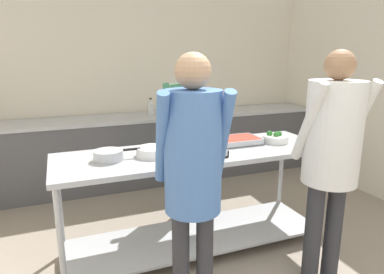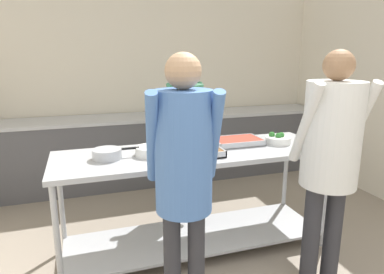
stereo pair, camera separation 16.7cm
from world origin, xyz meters
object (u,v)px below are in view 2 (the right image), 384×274
at_px(water_bottle, 158,107).
at_px(plate_stack, 152,151).
at_px(broccoli_bowl, 278,139).
at_px(sauce_pan, 107,153).
at_px(serving_tray_vegetables, 199,153).
at_px(guest_serving_left, 331,148).
at_px(cook_behind_counter, 189,123).
at_px(guest_serving_right, 184,165).
at_px(serving_tray_roast, 237,142).

bearing_deg(water_bottle, plate_stack, -104.32).
bearing_deg(broccoli_bowl, sauce_pan, 179.84).
bearing_deg(serving_tray_vegetables, water_bottle, 86.82).
distance_m(guest_serving_left, cook_behind_counter, 1.56).
height_order(plate_stack, cook_behind_counter, cook_behind_counter).
height_order(serving_tray_vegetables, guest_serving_right, guest_serving_right).
height_order(serving_tray_roast, water_bottle, water_bottle).
distance_m(cook_behind_counter, water_bottle, 1.17).
bearing_deg(guest_serving_right, cook_behind_counter, 71.34).
height_order(plate_stack, water_bottle, water_bottle).
height_order(serving_tray_roast, guest_serving_left, guest_serving_left).
height_order(guest_serving_left, guest_serving_right, guest_serving_left).
xyz_separation_m(sauce_pan, serving_tray_vegetables, (0.72, -0.14, -0.02)).
distance_m(plate_stack, broccoli_bowl, 1.18).
bearing_deg(guest_serving_right, serving_tray_roast, 48.86).
height_order(serving_tray_vegetables, guest_serving_left, guest_serving_left).
bearing_deg(plate_stack, water_bottle, 75.68).
xyz_separation_m(serving_tray_vegetables, cook_behind_counter, (0.17, 0.82, 0.08)).
relative_size(sauce_pan, cook_behind_counter, 0.23).
bearing_deg(water_bottle, broccoli_bowl, -68.99).
bearing_deg(broccoli_bowl, serving_tray_roast, 166.09).
xyz_separation_m(sauce_pan, plate_stack, (0.35, -0.01, -0.01)).
height_order(serving_tray_roast, broccoli_bowl, broccoli_bowl).
distance_m(broccoli_bowl, water_bottle, 1.98).
relative_size(broccoli_bowl, water_bottle, 1.02).
xyz_separation_m(sauce_pan, cook_behind_counter, (0.89, 0.68, 0.06)).
height_order(sauce_pan, serving_tray_vegetables, sauce_pan).
height_order(plate_stack, guest_serving_right, guest_serving_right).
relative_size(serving_tray_vegetables, guest_serving_right, 0.22).
height_order(serving_tray_vegetables, water_bottle, water_bottle).
height_order(plate_stack, serving_tray_vegetables, plate_stack).
distance_m(plate_stack, serving_tray_roast, 0.82).
bearing_deg(broccoli_bowl, guest_serving_right, -145.28).
distance_m(plate_stack, guest_serving_right, 0.81).
relative_size(serving_tray_vegetables, serving_tray_roast, 0.85).
bearing_deg(sauce_pan, water_bottle, 65.86).
bearing_deg(guest_serving_right, water_bottle, 80.59).
bearing_deg(plate_stack, guest_serving_left, -33.75).
height_order(serving_tray_vegetables, broccoli_bowl, broccoli_bowl).
xyz_separation_m(sauce_pan, water_bottle, (0.83, 1.85, 0.06)).
xyz_separation_m(serving_tray_roast, water_bottle, (-0.34, 1.76, 0.08)).
xyz_separation_m(plate_stack, guest_serving_left, (1.13, -0.76, 0.13)).
bearing_deg(sauce_pan, plate_stack, -0.87).
height_order(sauce_pan, water_bottle, water_bottle).
bearing_deg(guest_serving_right, broccoli_bowl, 34.72).
xyz_separation_m(serving_tray_roast, broccoli_bowl, (0.37, -0.09, 0.01)).
bearing_deg(broccoli_bowl, water_bottle, 111.01).
relative_size(plate_stack, water_bottle, 1.20).
relative_size(plate_stack, broccoli_bowl, 1.18).
height_order(broccoli_bowl, cook_behind_counter, cook_behind_counter).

